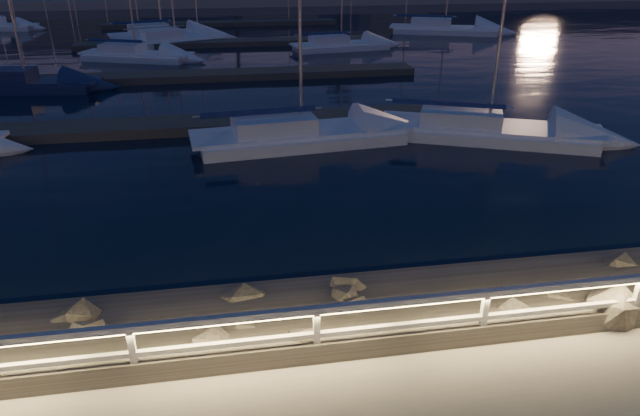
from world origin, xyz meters
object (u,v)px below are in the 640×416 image
at_px(guard_rail, 253,328).
at_px(sailboat_n, 160,34).
at_px(sailboat_k, 339,44).
at_px(sailboat_f, 22,83).
at_px(sailboat_d, 482,128).
at_px(sailboat_l, 442,28).
at_px(sailboat_g, 134,54).
at_px(sailboat_c, 296,133).
at_px(sailboat_j, 173,39).

bearing_deg(guard_rail, sailboat_n, 96.88).
relative_size(sailboat_k, sailboat_n, 0.88).
xyz_separation_m(sailboat_f, sailboat_n, (5.66, 17.28, 0.03)).
relative_size(sailboat_d, sailboat_n, 1.02).
xyz_separation_m(sailboat_d, sailboat_l, (9.06, 28.66, 0.03)).
relative_size(sailboat_g, sailboat_k, 1.01).
bearing_deg(sailboat_c, sailboat_k, 68.26).
bearing_deg(guard_rail, sailboat_j, 95.59).
height_order(sailboat_c, sailboat_n, sailboat_c).
height_order(sailboat_f, sailboat_g, sailboat_f).
height_order(sailboat_k, sailboat_l, sailboat_l).
height_order(sailboat_d, sailboat_g, sailboat_d).
bearing_deg(guard_rail, sailboat_f, 113.48).
bearing_deg(sailboat_l, sailboat_c, -99.11).
bearing_deg(sailboat_n, sailboat_d, -79.90).
relative_size(sailboat_c, sailboat_n, 1.00).
bearing_deg(sailboat_k, sailboat_n, 142.55).
height_order(guard_rail, sailboat_f, sailboat_f).
relative_size(sailboat_f, sailboat_k, 1.01).
height_order(sailboat_j, sailboat_n, sailboat_n).
xyz_separation_m(sailboat_c, sailboat_k, (5.94, 21.19, -0.04)).
bearing_deg(sailboat_f, sailboat_n, 79.31).
bearing_deg(sailboat_k, sailboat_g, 178.24).
xyz_separation_m(sailboat_j, sailboat_l, (22.80, 2.74, 0.00)).
relative_size(guard_rail, sailboat_c, 3.07).
distance_m(sailboat_c, sailboat_l, 32.70).
bearing_deg(sailboat_k, sailboat_c, -114.30).
xyz_separation_m(guard_rail, sailboat_j, (-3.81, 38.86, -0.92)).
xyz_separation_m(sailboat_g, sailboat_k, (14.37, 1.74, -0.00)).
distance_m(guard_rail, sailboat_c, 13.65).
bearing_deg(sailboat_f, sailboat_d, -22.20).
distance_m(sailboat_c, sailboat_k, 22.01).
relative_size(sailboat_f, sailboat_j, 0.93).
bearing_deg(sailboat_l, sailboat_k, -125.26).
distance_m(sailboat_l, sailboat_n, 24.06).
distance_m(sailboat_c, sailboat_j, 26.21).
distance_m(guard_rail, sailboat_g, 33.41).
relative_size(sailboat_d, sailboat_j, 1.07).
bearing_deg(guard_rail, sailboat_k, 76.39).
bearing_deg(sailboat_l, sailboat_n, -159.58).
relative_size(guard_rail, sailboat_j, 3.22).
height_order(sailboat_d, sailboat_n, sailboat_d).
relative_size(sailboat_j, sailboat_l, 0.86).
height_order(sailboat_g, sailboat_k, sailboat_g).
xyz_separation_m(sailboat_c, sailboat_f, (-13.16, 11.29, -0.01)).
bearing_deg(sailboat_g, sailboat_j, 91.14).
bearing_deg(sailboat_l, sailboat_f, -129.05).
bearing_deg(sailboat_c, sailboat_n, 98.61).
height_order(guard_rail, sailboat_j, sailboat_j).
bearing_deg(sailboat_g, sailboat_n, 105.32).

